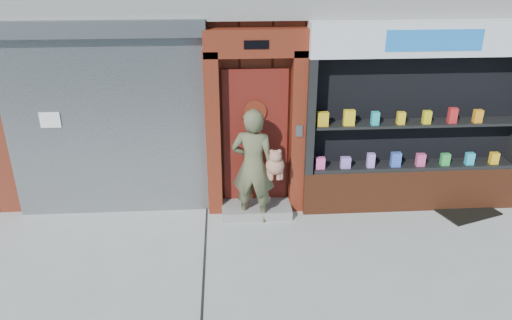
{
  "coord_description": "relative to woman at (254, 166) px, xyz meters",
  "views": [
    {
      "loc": [
        -1.21,
        -5.28,
        4.05
      ],
      "look_at": [
        -0.8,
        1.0,
        1.25
      ],
      "focal_mm": 35.0,
      "sensor_mm": 36.0,
      "label": 1
    }
  ],
  "objects": [
    {
      "name": "ground",
      "position": [
        0.79,
        -1.55,
        -0.91
      ],
      "size": [
        80.0,
        80.0,
        0.0
      ],
      "primitive_type": "plane",
      "color": "#9E9E99",
      "rests_on": "ground"
    },
    {
      "name": "shutter_bay",
      "position": [
        -2.21,
        0.38,
        0.81
      ],
      "size": [
        3.1,
        0.3,
        3.04
      ],
      "color": "gray",
      "rests_on": "ground"
    },
    {
      "name": "red_door_bay",
      "position": [
        0.04,
        0.31,
        0.55
      ],
      "size": [
        1.52,
        0.58,
        2.9
      ],
      "color": "#591C0F",
      "rests_on": "ground"
    },
    {
      "name": "pharmacy_bay",
      "position": [
        2.54,
        0.27,
        0.46
      ],
      "size": [
        3.5,
        0.41,
        3.0
      ],
      "color": "brown",
      "rests_on": "ground"
    },
    {
      "name": "woman",
      "position": [
        0.0,
        0.0,
        0.0
      ],
      "size": [
        0.84,
        0.59,
        1.82
      ],
      "color": "brown",
      "rests_on": "ground"
    },
    {
      "name": "doormat",
      "position": [
        3.44,
        -0.0,
        -0.9
      ],
      "size": [
        1.09,
        0.92,
        0.02
      ],
      "primitive_type": "cube",
      "rotation": [
        0.0,
        0.0,
        0.33
      ],
      "color": "black",
      "rests_on": "ground"
    }
  ]
}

